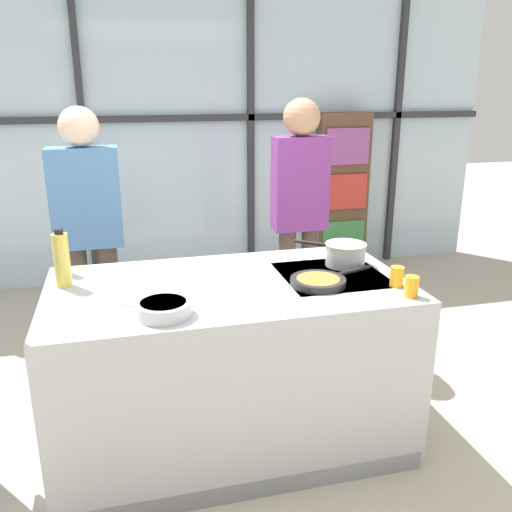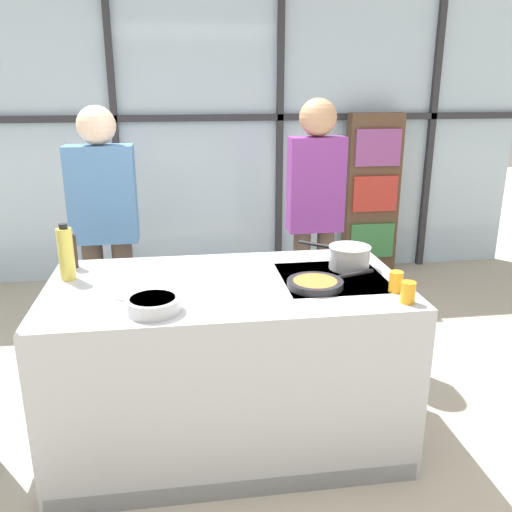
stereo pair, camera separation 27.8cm
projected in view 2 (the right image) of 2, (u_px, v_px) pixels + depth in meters
The scene contains 14 objects.
ground_plane at pixel (229, 436), 2.97m from camera, with size 18.00×18.00×0.00m, color #BCB29E.
back_window_wall at pixel (199, 132), 5.11m from camera, with size 6.40×0.10×2.80m.
bookshelf at pixel (372, 195), 5.35m from camera, with size 0.53×0.19×1.58m.
demo_island at pixel (228, 363), 2.83m from camera, with size 1.77×0.95×0.90m.
spectator_far_left at pixel (105, 222), 3.51m from camera, with size 0.42×0.24×1.72m.
spectator_center_left at pixel (315, 207), 3.68m from camera, with size 0.37×0.25×1.76m.
frying_pan at pixel (317, 283), 2.64m from camera, with size 0.47×0.27×0.04m.
saucepan at pixel (349, 256), 2.89m from camera, with size 0.35×0.31×0.12m.
white_plate at pixel (137, 290), 2.58m from camera, with size 0.26×0.26×0.01m, color white.
mixing_bowl at pixel (153, 304), 2.34m from camera, with size 0.24×0.24×0.06m.
oil_bottle at pixel (66, 253), 2.70m from camera, with size 0.08×0.08×0.29m.
pepper_grinder at pixel (71, 250), 2.89m from camera, with size 0.06×0.06×0.21m.
juice_glass_near at pixel (408, 292), 2.43m from camera, with size 0.07×0.07×0.10m, color orange.
juice_glass_far at pixel (396, 282), 2.57m from camera, with size 0.07×0.07×0.10m, color orange.
Camera 2 is at (-0.22, -2.52, 1.85)m, focal length 38.00 mm.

